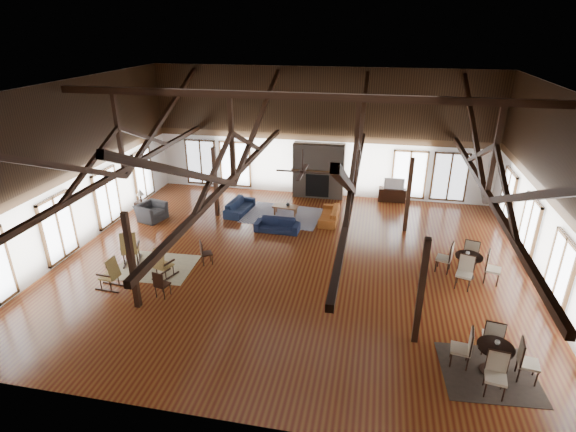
% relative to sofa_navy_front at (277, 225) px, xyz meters
% --- Properties ---
extents(floor, '(16.00, 16.00, 0.00)m').
position_rel_sofa_navy_front_xyz_m(floor, '(1.07, -2.42, -0.26)').
color(floor, brown).
rests_on(floor, ground).
extents(ceiling, '(16.00, 14.00, 0.02)m').
position_rel_sofa_navy_front_xyz_m(ceiling, '(1.07, -2.42, 5.74)').
color(ceiling, black).
rests_on(ceiling, wall_back).
extents(wall_back, '(16.00, 0.02, 6.00)m').
position_rel_sofa_navy_front_xyz_m(wall_back, '(1.07, 4.58, 2.74)').
color(wall_back, white).
rests_on(wall_back, floor).
extents(wall_front, '(16.00, 0.02, 6.00)m').
position_rel_sofa_navy_front_xyz_m(wall_front, '(1.07, -9.42, 2.74)').
color(wall_front, white).
rests_on(wall_front, floor).
extents(wall_left, '(0.02, 14.00, 6.00)m').
position_rel_sofa_navy_front_xyz_m(wall_left, '(-6.93, -2.42, 2.74)').
color(wall_left, white).
rests_on(wall_left, floor).
extents(wall_right, '(0.02, 14.00, 6.00)m').
position_rel_sofa_navy_front_xyz_m(wall_right, '(9.07, -2.42, 2.74)').
color(wall_right, white).
rests_on(wall_right, floor).
extents(roof_truss, '(15.60, 14.07, 3.14)m').
position_rel_sofa_navy_front_xyz_m(roof_truss, '(1.07, -2.42, 3.77)').
color(roof_truss, black).
rests_on(roof_truss, wall_back).
extents(post_grid, '(8.16, 7.16, 3.05)m').
position_rel_sofa_navy_front_xyz_m(post_grid, '(1.07, -2.42, 1.26)').
color(post_grid, black).
rests_on(post_grid, floor).
extents(fireplace, '(2.50, 0.69, 2.60)m').
position_rel_sofa_navy_front_xyz_m(fireplace, '(1.07, 4.25, 1.03)').
color(fireplace, '#64584C').
rests_on(fireplace, floor).
extents(ceiling_fan, '(1.60, 1.60, 0.75)m').
position_rel_sofa_navy_front_xyz_m(ceiling_fan, '(1.57, -3.42, 3.47)').
color(ceiling_fan, black).
rests_on(ceiling_fan, roof_truss).
extents(sofa_navy_front, '(1.82, 0.75, 0.52)m').
position_rel_sofa_navy_front_xyz_m(sofa_navy_front, '(0.00, 0.00, 0.00)').
color(sofa_navy_front, '#131A34').
rests_on(sofa_navy_front, floor).
extents(sofa_navy_left, '(1.99, 0.97, 0.56)m').
position_rel_sofa_navy_front_xyz_m(sofa_navy_left, '(-2.06, 1.58, 0.02)').
color(sofa_navy_left, '#141F39').
rests_on(sofa_navy_left, floor).
extents(sofa_orange, '(1.89, 0.75, 0.55)m').
position_rel_sofa_navy_front_xyz_m(sofa_orange, '(1.94, 1.48, 0.01)').
color(sofa_orange, '#9E521E').
rests_on(sofa_orange, floor).
extents(coffee_table, '(1.13, 0.66, 0.41)m').
position_rel_sofa_navy_front_xyz_m(coffee_table, '(-0.02, 1.74, 0.09)').
color(coffee_table, brown).
rests_on(coffee_table, floor).
extents(vase, '(0.19, 0.19, 0.18)m').
position_rel_sofa_navy_front_xyz_m(vase, '(0.09, 1.76, 0.24)').
color(vase, '#B2B2B2').
rests_on(vase, coffee_table).
extents(armchair, '(1.34, 1.25, 0.72)m').
position_rel_sofa_navy_front_xyz_m(armchair, '(-5.52, 0.07, 0.10)').
color(armchair, '#262628').
rests_on(armchair, floor).
extents(side_table_lamp, '(0.46, 0.46, 1.18)m').
position_rel_sofa_navy_front_xyz_m(side_table_lamp, '(-6.19, 0.52, 0.18)').
color(side_table_lamp, black).
rests_on(side_table_lamp, floor).
extents(rocking_chair_a, '(0.80, 1.06, 1.22)m').
position_rel_sofa_navy_front_xyz_m(rocking_chair_a, '(-4.44, -3.59, 0.31)').
color(rocking_chair_a, olive).
rests_on(rocking_chair_a, floor).
extents(rocking_chair_b, '(0.69, 0.94, 1.08)m').
position_rel_sofa_navy_front_xyz_m(rocking_chair_b, '(-2.92, -4.27, 0.25)').
color(rocking_chair_b, olive).
rests_on(rocking_chair_b, floor).
extents(rocking_chair_c, '(0.87, 0.51, 1.09)m').
position_rel_sofa_navy_front_xyz_m(rocking_chair_c, '(-4.20, -5.18, 0.25)').
color(rocking_chair_c, olive).
rests_on(rocking_chair_c, floor).
extents(side_chair_a, '(0.52, 0.52, 0.88)m').
position_rel_sofa_navy_front_xyz_m(side_chair_a, '(-1.90, -3.12, 0.25)').
color(side_chair_a, black).
rests_on(side_chair_a, floor).
extents(side_chair_b, '(0.45, 0.45, 0.90)m').
position_rel_sofa_navy_front_xyz_m(side_chair_b, '(-2.45, -5.35, 0.26)').
color(side_chair_b, black).
rests_on(side_chair_b, floor).
extents(cafe_table_near, '(2.03, 2.03, 1.04)m').
position_rel_sofa_navy_front_xyz_m(cafe_table_near, '(6.83, -6.74, 0.26)').
color(cafe_table_near, black).
rests_on(cafe_table_near, floor).
extents(cafe_table_far, '(2.08, 2.08, 1.07)m').
position_rel_sofa_navy_front_xyz_m(cafe_table_far, '(6.95, -2.19, 0.27)').
color(cafe_table_far, black).
rests_on(cafe_table_far, floor).
extents(cup_near, '(0.16, 0.16, 0.10)m').
position_rel_sofa_navy_front_xyz_m(cup_near, '(6.87, -6.64, 0.54)').
color(cup_near, '#B2B2B2').
rests_on(cup_near, cafe_table_near).
extents(cup_far, '(0.14, 0.14, 0.10)m').
position_rel_sofa_navy_front_xyz_m(cup_far, '(6.90, -2.10, 0.56)').
color(cup_far, '#B2B2B2').
rests_on(cup_far, cafe_table_far).
extents(tv_console, '(1.25, 0.47, 0.62)m').
position_rel_sofa_navy_front_xyz_m(tv_console, '(4.58, 4.33, 0.05)').
color(tv_console, black).
rests_on(tv_console, floor).
extents(television, '(0.92, 0.13, 0.53)m').
position_rel_sofa_navy_front_xyz_m(television, '(4.63, 4.33, 0.63)').
color(television, '#B2B2B2').
rests_on(television, tv_console).
extents(rug_tan, '(2.68, 2.14, 0.01)m').
position_rel_sofa_navy_front_xyz_m(rug_tan, '(-3.50, -3.66, -0.26)').
color(rug_tan, tan).
rests_on(rug_tan, floor).
extents(rug_navy, '(3.47, 2.72, 0.01)m').
position_rel_sofa_navy_front_xyz_m(rug_navy, '(-0.12, 1.61, -0.26)').
color(rug_navy, '#171840').
rests_on(rug_navy, floor).
extents(rug_dark, '(2.36, 2.18, 0.01)m').
position_rel_sofa_navy_front_xyz_m(rug_dark, '(6.77, -6.81, -0.26)').
color(rug_dark, black).
rests_on(rug_dark, floor).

